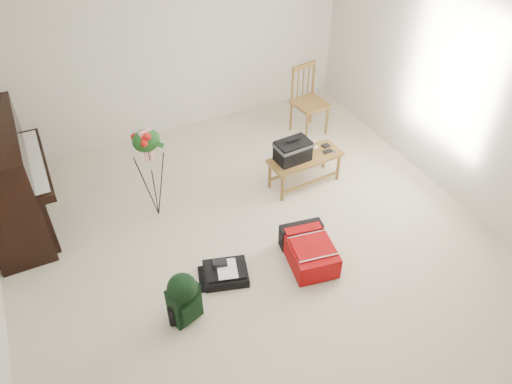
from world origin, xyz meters
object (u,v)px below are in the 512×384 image
black_duffel (225,273)px  flower_stand (152,174)px  piano (8,182)px  green_backpack (184,297)px  red_suitcase (307,248)px  bench (297,152)px  dining_chair (309,101)px

black_duffel → flower_stand: bearing=121.3°
piano → green_backpack: bearing=-58.6°
green_backpack → flower_stand: (0.19, 1.50, 0.27)m
red_suitcase → bench: bearing=76.1°
red_suitcase → green_backpack: bearing=-163.8°
piano → flower_stand: piano is taller
piano → red_suitcase: size_ratio=2.09×
red_suitcase → green_backpack: (-1.39, -0.16, 0.16)m
green_backpack → black_duffel: bearing=10.2°
dining_chair → flower_stand: size_ratio=0.81×
black_duffel → flower_stand: size_ratio=0.44×
flower_stand → piano: bearing=140.3°
bench → black_duffel: bearing=-147.8°
dining_chair → red_suitcase: 2.47m
piano → flower_stand: bearing=-19.7°
piano → bench: (3.10, -0.73, -0.11)m
flower_stand → bench: bearing=-27.4°
piano → flower_stand: 1.51m
dining_chair → green_backpack: bearing=-147.1°
bench → dining_chair: 1.25m
bench → dining_chair: bearing=48.9°
red_suitcase → green_backpack: size_ratio=1.28×
dining_chair → green_backpack: size_ratio=1.72×
bench → flower_stand: size_ratio=0.78×
red_suitcase → flower_stand: 1.84m
bench → dining_chair: size_ratio=0.96×
red_suitcase → flower_stand: size_ratio=0.60×
bench → flower_stand: flower_stand is taller
piano → green_backpack: 2.37m
red_suitcase → black_duffel: bearing=-178.7°
black_duffel → green_backpack: green_backpack is taller
green_backpack → piano: bearing=102.6°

